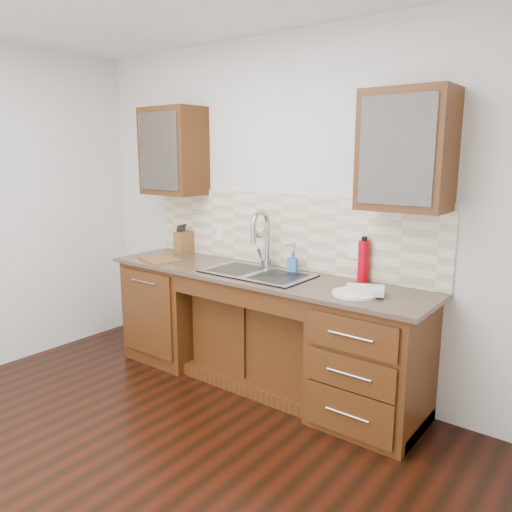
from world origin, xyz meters
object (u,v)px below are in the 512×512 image
Objects in this scene: water_bottle at (363,261)px; cutting_board at (160,259)px; soap_bottle at (293,262)px; plate at (355,293)px; knife_block at (185,242)px.

water_bottle is 1.75m from cutting_board.
water_bottle is (0.55, 0.07, 0.07)m from soap_bottle.
knife_block reaches higher than plate.
plate is 1.50× the size of knife_block.
plate is at bearing -72.22° from water_bottle.
knife_block is at bearing 100.72° from cutting_board.
plate and cutting_board have the same top height.
water_bottle is 1.50× the size of knife_block.
soap_bottle is 0.72m from plate.
knife_block is 0.39m from cutting_board.
soap_bottle is at bearing -173.06° from water_bottle.
plate is 0.84× the size of cutting_board.
cutting_board is at bearing 179.18° from soap_bottle.
soap_bottle is 1.19m from cutting_board.
water_bottle reaches higher than cutting_board.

